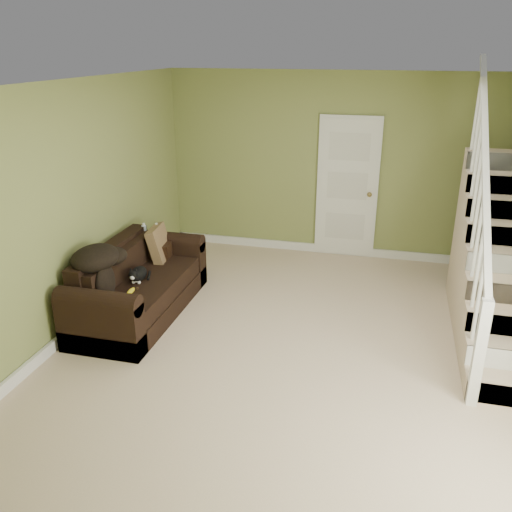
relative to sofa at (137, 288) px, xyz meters
The scene contains 15 objects.
floor 2.05m from the sofa, ahead, with size 5.00×5.50×0.01m, color #C2AB8C.
ceiling 3.06m from the sofa, ahead, with size 5.00×5.50×0.01m, color white.
wall_back 3.37m from the sofa, 51.28° to the left, with size 5.00×0.04×2.60m, color olive.
wall_front 3.74m from the sofa, 56.01° to the right, with size 5.00×0.04×2.60m, color olive.
wall_left 1.13m from the sofa, 153.95° to the right, with size 0.04×5.50×2.60m, color olive.
baseboard_back 3.21m from the sofa, 50.94° to the left, with size 5.00×0.04×0.12m, color white.
baseboard_left 0.57m from the sofa, 152.48° to the right, with size 0.04×5.50×0.12m, color white.
door 3.33m from the sofa, 49.42° to the left, with size 0.86×0.12×2.02m.
staircase 4.09m from the sofa, 10.31° to the left, with size 1.00×2.51×2.82m.
sofa is the anchor object (origin of this frame).
side_table 0.81m from the sofa, 100.08° to the left, with size 0.57×0.57×0.84m.
cat 0.23m from the sofa, 49.60° to the right, with size 0.23×0.43×0.21m.
banana 0.44m from the sofa, 71.50° to the right, with size 0.05×0.18×0.05m, color yellow.
throw_pillow 0.71m from the sofa, 88.79° to the left, with size 0.11×0.45×0.45m, color #492E1D.
throw_blanket 0.72m from the sofa, 115.21° to the right, with size 0.46×0.60×0.25m, color black.
Camera 1 is at (0.71, -4.89, 2.92)m, focal length 38.00 mm.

